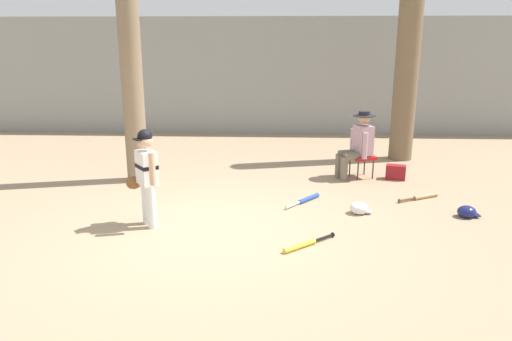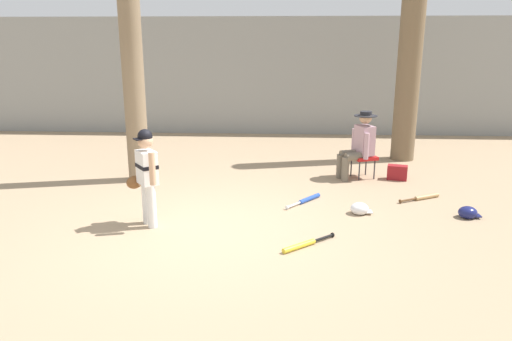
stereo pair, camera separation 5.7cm
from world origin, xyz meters
name	(u,v)px [view 1 (the left image)]	position (x,y,z in m)	size (l,w,h in m)	color
ground_plane	(209,232)	(0.00, 0.00, 0.00)	(60.00, 60.00, 0.00)	#9E8466
concrete_back_wall	(245,76)	(0.00, 7.02, 1.49)	(18.00, 0.36, 2.99)	gray
tree_near_player	(129,35)	(-1.60, 2.34, 2.48)	(0.50, 0.50, 5.45)	#7F6B51
tree_behind_spectator	(408,56)	(3.43, 4.16, 2.10)	(0.78, 0.78, 5.01)	brown
young_ballplayer	(146,172)	(-0.84, 0.19, 0.74)	(0.52, 0.50, 1.31)	white
folding_stool	(362,158)	(2.38, 2.69, 0.36)	(0.51, 0.51, 0.41)	red
seated_spectator	(358,143)	(2.29, 2.66, 0.64)	(0.68, 0.54, 1.20)	#6B6051
handbag_beside_stool	(396,172)	(2.98, 2.59, 0.13)	(0.34, 0.18, 0.26)	maroon
bat_blue_youth	(306,199)	(1.32, 1.28, 0.03)	(0.56, 0.67, 0.07)	#2347AD
bat_yellow_trainer	(304,244)	(1.19, -0.42, 0.03)	(0.66, 0.57, 0.07)	yellow
bat_wood_tan	(423,197)	(3.15, 1.50, 0.03)	(0.70, 0.41, 0.07)	tan
batting_helmet_navy	(467,212)	(3.53, 0.71, 0.08)	(0.31, 0.24, 0.18)	navy
batting_helmet_white	(359,208)	(2.04, 0.78, 0.08)	(0.31, 0.24, 0.18)	silver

